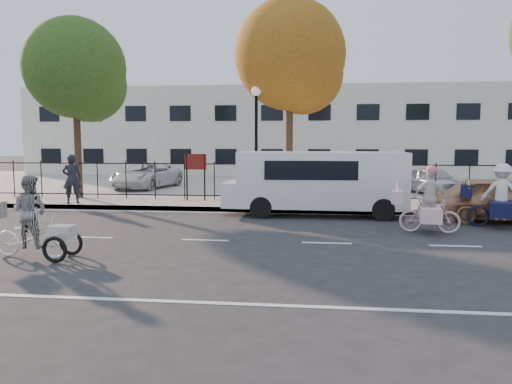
# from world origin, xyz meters

# --- Properties ---
(ground) EXTENTS (120.00, 120.00, 0.00)m
(ground) POSITION_xyz_m (0.00, 0.00, 0.00)
(ground) COLOR #333334
(road_markings) EXTENTS (60.00, 9.52, 0.01)m
(road_markings) POSITION_xyz_m (0.00, 0.00, 0.01)
(road_markings) COLOR silver
(road_markings) RESTS_ON ground
(curb) EXTENTS (60.00, 0.10, 0.15)m
(curb) POSITION_xyz_m (0.00, 5.05, 0.07)
(curb) COLOR #A8A399
(curb) RESTS_ON ground
(sidewalk) EXTENTS (60.00, 2.20, 0.15)m
(sidewalk) POSITION_xyz_m (0.00, 6.10, 0.07)
(sidewalk) COLOR #A8A399
(sidewalk) RESTS_ON ground
(parking_lot) EXTENTS (60.00, 15.60, 0.15)m
(parking_lot) POSITION_xyz_m (0.00, 15.00, 0.07)
(parking_lot) COLOR #A8A399
(parking_lot) RESTS_ON ground
(iron_fence) EXTENTS (58.00, 0.06, 1.50)m
(iron_fence) POSITION_xyz_m (0.00, 7.20, 0.90)
(iron_fence) COLOR black
(iron_fence) RESTS_ON sidewalk
(building) EXTENTS (34.00, 10.00, 6.00)m
(building) POSITION_xyz_m (0.00, 25.00, 3.00)
(building) COLOR silver
(building) RESTS_ON ground
(lamppost) EXTENTS (0.36, 0.36, 4.33)m
(lamppost) POSITION_xyz_m (0.50, 6.80, 3.11)
(lamppost) COLOR black
(lamppost) RESTS_ON sidewalk
(street_sign) EXTENTS (0.85, 0.06, 1.80)m
(street_sign) POSITION_xyz_m (-1.85, 6.80, 1.42)
(street_sign) COLOR black
(street_sign) RESTS_ON sidewalk
(zebra_trike) EXTENTS (2.06, 0.80, 1.76)m
(zebra_trike) POSITION_xyz_m (-3.26, -2.20, 0.68)
(zebra_trike) COLOR white
(zebra_trike) RESTS_ON ground
(unicorn_bike) EXTENTS (1.84, 1.30, 1.83)m
(unicorn_bike) POSITION_xyz_m (5.74, 1.66, 0.68)
(unicorn_bike) COLOR beige
(unicorn_bike) RESTS_ON ground
(bull_bike) EXTENTS (2.03, 1.43, 1.83)m
(bull_bike) POSITION_xyz_m (7.94, 2.77, 0.73)
(bull_bike) COLOR black
(bull_bike) RESTS_ON ground
(white_van) EXTENTS (5.92, 2.09, 2.10)m
(white_van) POSITION_xyz_m (2.82, 4.50, 1.16)
(white_van) COLOR white
(white_van) RESTS_ON ground
(gold_sedan) EXTENTS (4.23, 2.08, 1.39)m
(gold_sedan) POSITION_xyz_m (8.33, 3.81, 0.69)
(gold_sedan) COLOR tan
(gold_sedan) RESTS_ON ground
(pedestrian) EXTENTS (0.78, 0.66, 1.81)m
(pedestrian) POSITION_xyz_m (-6.17, 5.40, 1.06)
(pedestrian) COLOR black
(pedestrian) RESTS_ON sidewalk
(lot_car_b) EXTENTS (2.81, 4.69, 1.22)m
(lot_car_b) POSITION_xyz_m (-5.38, 11.42, 0.76)
(lot_car_b) COLOR white
(lot_car_b) RESTS_ON parking_lot
(lot_car_c) EXTENTS (1.90, 4.05, 1.28)m
(lot_car_c) POSITION_xyz_m (0.73, 10.46, 0.79)
(lot_car_c) COLOR #43454A
(lot_car_c) RESTS_ON parking_lot
(lot_car_d) EXTENTS (2.49, 3.72, 1.18)m
(lot_car_d) POSITION_xyz_m (7.77, 10.17, 0.74)
(lot_car_d) COLOR #B2B4BA
(lot_car_d) RESTS_ON parking_lot
(tree_west) EXTENTS (4.00, 4.00, 7.34)m
(tree_west) POSITION_xyz_m (-6.69, 7.36, 5.14)
(tree_west) COLOR #442D1D
(tree_west) RESTS_ON ground
(tree_mid) EXTENTS (4.35, 4.35, 7.98)m
(tree_mid) POSITION_xyz_m (1.84, 7.98, 5.59)
(tree_mid) COLOR #442D1D
(tree_mid) RESTS_ON ground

